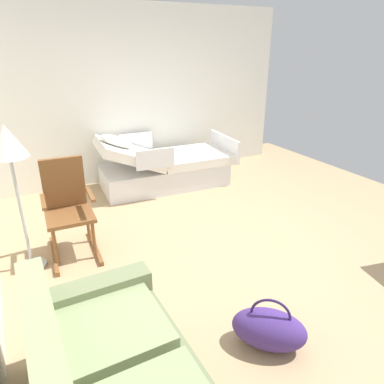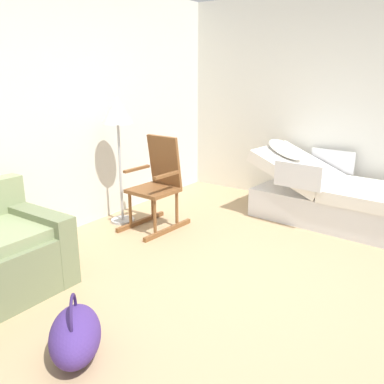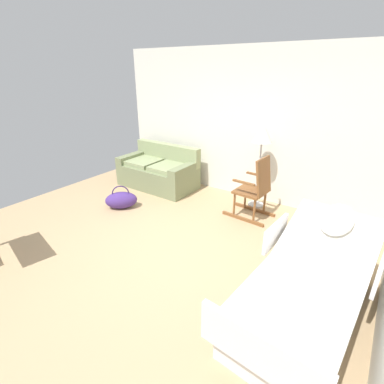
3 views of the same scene
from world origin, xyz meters
name	(u,v)px [view 1 (image 1 of 3)]	position (x,y,z in m)	size (l,w,h in m)	color
ground_plane	(230,240)	(0.00, 0.00, 0.00)	(6.39, 6.39, 0.00)	tan
side_wall	(143,95)	(2.61, 0.00, 1.35)	(0.10, 4.99, 2.70)	silver
hospital_bed	(165,168)	(1.94, -0.04, 0.30)	(1.12, 2.17, 0.96)	silver
rocking_chair	(68,209)	(0.65, 1.65, 0.50)	(0.79, 0.53, 1.05)	brown
floor_lamp	(9,152)	(0.51, 2.10, 1.23)	(0.34, 0.34, 1.48)	#B2B5BA
duffel_bag	(269,329)	(-1.44, 0.62, 0.15)	(0.62, 0.62, 0.43)	#472D7A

